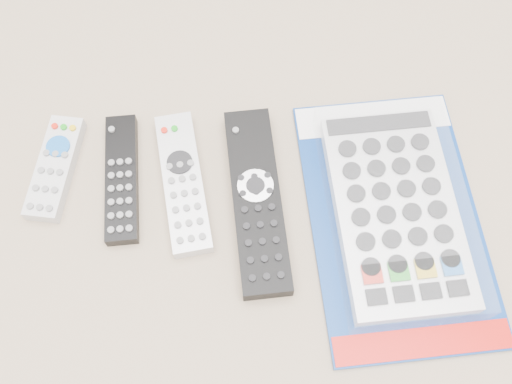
{
  "coord_description": "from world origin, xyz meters",
  "views": [
    {
      "loc": [
        0.02,
        -0.31,
        0.69
      ],
      "look_at": [
        0.03,
        0.0,
        0.01
      ],
      "focal_mm": 40.0,
      "sensor_mm": 36.0,
      "label": 1
    }
  ],
  "objects_px": {
    "remote_small_grey": "(55,168)",
    "remote_slim_black": "(122,179)",
    "remote_large_black": "(257,200)",
    "remote_silver_dvd": "(183,183)",
    "jumbo_remote_packaged": "(396,210)"
  },
  "relations": [
    {
      "from": "remote_small_grey",
      "to": "remote_silver_dvd",
      "type": "distance_m",
      "value": 0.17
    },
    {
      "from": "remote_large_black",
      "to": "remote_slim_black",
      "type": "bearing_deg",
      "value": 163.38
    },
    {
      "from": "remote_silver_dvd",
      "to": "jumbo_remote_packaged",
      "type": "xyz_separation_m",
      "value": [
        0.27,
        -0.05,
        0.01
      ]
    },
    {
      "from": "remote_silver_dvd",
      "to": "remote_large_black",
      "type": "relative_size",
      "value": 0.79
    },
    {
      "from": "remote_slim_black",
      "to": "remote_silver_dvd",
      "type": "relative_size",
      "value": 0.9
    },
    {
      "from": "remote_small_grey",
      "to": "remote_large_black",
      "type": "xyz_separation_m",
      "value": [
        0.27,
        -0.06,
        0.0
      ]
    },
    {
      "from": "remote_slim_black",
      "to": "remote_large_black",
      "type": "bearing_deg",
      "value": -15.88
    },
    {
      "from": "remote_slim_black",
      "to": "remote_silver_dvd",
      "type": "bearing_deg",
      "value": -10.04
    },
    {
      "from": "remote_slim_black",
      "to": "remote_large_black",
      "type": "distance_m",
      "value": 0.18
    },
    {
      "from": "remote_slim_black",
      "to": "jumbo_remote_packaged",
      "type": "distance_m",
      "value": 0.36
    },
    {
      "from": "remote_slim_black",
      "to": "jumbo_remote_packaged",
      "type": "height_order",
      "value": "jumbo_remote_packaged"
    },
    {
      "from": "remote_small_grey",
      "to": "jumbo_remote_packaged",
      "type": "bearing_deg",
      "value": -1.43
    },
    {
      "from": "remote_small_grey",
      "to": "remote_large_black",
      "type": "height_order",
      "value": "remote_large_black"
    },
    {
      "from": "remote_small_grey",
      "to": "remote_slim_black",
      "type": "height_order",
      "value": "remote_small_grey"
    },
    {
      "from": "remote_small_grey",
      "to": "jumbo_remote_packaged",
      "type": "relative_size",
      "value": 0.41
    }
  ]
}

